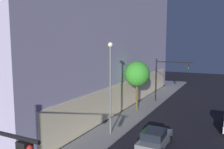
% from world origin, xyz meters
% --- Properties ---
extents(modern_building, '(37.43, 23.52, 20.29)m').
position_xyz_m(modern_building, '(15.21, 20.07, 10.06)').
color(modern_building, '#4C4C51').
rests_on(modern_building, ground).
extents(traffic_light_far_corner, '(0.57, 5.05, 6.17)m').
position_xyz_m(traffic_light_far_corner, '(19.76, 4.72, 4.32)').
color(traffic_light_far_corner, black).
rests_on(traffic_light_far_corner, sidewalk_corner).
extents(street_lamp_sidewalk, '(0.44, 0.44, 8.34)m').
position_xyz_m(street_lamp_sidewalk, '(5.27, 6.32, 5.35)').
color(street_lamp_sidewalk, slate).
rests_on(street_lamp_sidewalk, sidewalk_corner).
extents(sidewalk_tree, '(3.14, 3.14, 6.15)m').
position_xyz_m(sidewalk_tree, '(13.76, 7.01, 4.70)').
color(sidewalk_tree, '#52411E').
rests_on(sidewalk_tree, sidewalk_corner).
extents(car_grey, '(4.41, 2.05, 1.59)m').
position_xyz_m(car_grey, '(4.38, 1.88, 0.81)').
color(car_grey, slate).
rests_on(car_grey, ground).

